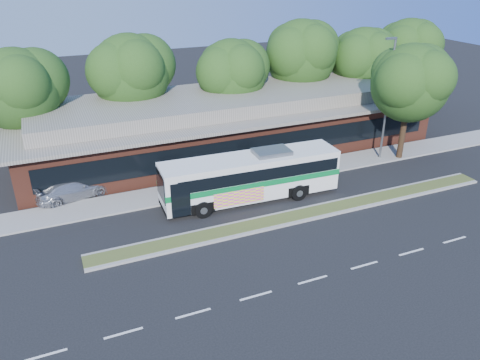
% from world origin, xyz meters
% --- Properties ---
extents(ground, '(120.00, 120.00, 0.00)m').
position_xyz_m(ground, '(0.00, 0.00, 0.00)').
color(ground, black).
rests_on(ground, ground).
extents(median_strip, '(26.00, 1.10, 0.15)m').
position_xyz_m(median_strip, '(0.00, 0.60, 0.07)').
color(median_strip, '#434F21').
rests_on(median_strip, ground).
extents(sidewalk, '(44.00, 2.60, 0.12)m').
position_xyz_m(sidewalk, '(0.00, 6.40, 0.06)').
color(sidewalk, gray).
rests_on(sidewalk, ground).
extents(plaza_building, '(33.20, 11.20, 4.45)m').
position_xyz_m(plaza_building, '(0.00, 12.99, 2.13)').
color(plaza_building, brown).
rests_on(plaza_building, ground).
extents(lamp_post, '(0.93, 0.18, 9.07)m').
position_xyz_m(lamp_post, '(9.56, 6.00, 4.90)').
color(lamp_post, slate).
rests_on(lamp_post, ground).
extents(tree_bg_a, '(6.47, 5.80, 8.63)m').
position_xyz_m(tree_bg_a, '(-14.58, 15.14, 5.87)').
color(tree_bg_a, black).
rests_on(tree_bg_a, ground).
extents(tree_bg_b, '(6.69, 6.00, 9.00)m').
position_xyz_m(tree_bg_b, '(-6.57, 16.14, 6.14)').
color(tree_bg_b, black).
rests_on(tree_bg_b, ground).
extents(tree_bg_c, '(6.24, 5.60, 8.26)m').
position_xyz_m(tree_bg_c, '(1.40, 15.13, 5.59)').
color(tree_bg_c, black).
rests_on(tree_bg_c, ground).
extents(tree_bg_d, '(6.91, 6.20, 9.37)m').
position_xyz_m(tree_bg_d, '(8.45, 16.15, 6.42)').
color(tree_bg_d, black).
rests_on(tree_bg_d, ground).
extents(tree_bg_e, '(6.47, 5.80, 8.50)m').
position_xyz_m(tree_bg_e, '(14.42, 15.14, 5.74)').
color(tree_bg_e, black).
rests_on(tree_bg_e, ground).
extents(tree_bg_f, '(6.69, 6.00, 8.92)m').
position_xyz_m(tree_bg_f, '(20.43, 16.14, 6.06)').
color(tree_bg_f, black).
rests_on(tree_bg_f, ground).
extents(transit_bus, '(11.47, 3.00, 3.19)m').
position_xyz_m(transit_bus, '(-2.27, 3.80, 1.78)').
color(transit_bus, silver).
rests_on(transit_bus, ground).
extents(sedan, '(4.98, 2.95, 1.35)m').
position_xyz_m(sedan, '(-12.69, 8.43, 0.68)').
color(sedan, '#A7A8AE').
rests_on(sedan, ground).
extents(sidewalk_tree, '(6.27, 5.62, 8.67)m').
position_xyz_m(sidewalk_tree, '(11.41, 5.59, 5.99)').
color(sidewalk_tree, black).
rests_on(sidewalk_tree, ground).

